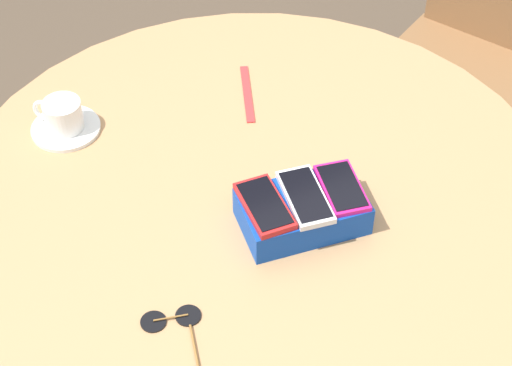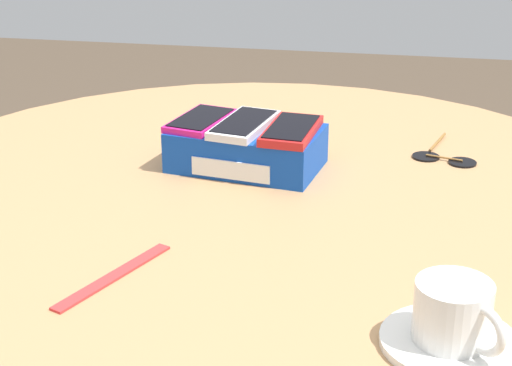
{
  "view_description": "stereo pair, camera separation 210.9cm",
  "coord_description": "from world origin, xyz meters",
  "px_view_note": "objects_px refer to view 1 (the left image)",
  "views": [
    {
      "loc": [
        0.51,
        0.95,
        1.88
      ],
      "look_at": [
        0.0,
        0.0,
        0.8
      ],
      "focal_mm": 60.0,
      "sensor_mm": 36.0,
      "label": 1
    },
    {
      "loc": [
        0.19,
        -1.04,
        1.23
      ],
      "look_at": [
        0.0,
        0.0,
        0.8
      ],
      "focal_mm": 60.0,
      "sensor_mm": 36.0,
      "label": 2
    }
  ],
  "objects_px": {
    "phone_magenta": "(342,188)",
    "phone_red": "(265,206)",
    "phone_box": "(302,211)",
    "coffee_cup": "(62,114)",
    "round_table": "(256,226)",
    "phone_white": "(305,197)",
    "sunglasses": "(173,322)",
    "lanyard_strap": "(247,94)",
    "saucer": "(66,128)",
    "chair_near_window": "(465,64)"
  },
  "relations": [
    {
      "from": "phone_magenta",
      "to": "phone_red",
      "type": "bearing_deg",
      "value": -10.05
    },
    {
      "from": "phone_box",
      "to": "coffee_cup",
      "type": "distance_m",
      "value": 0.51
    },
    {
      "from": "phone_box",
      "to": "round_table",
      "type": "bearing_deg",
      "value": -72.33
    },
    {
      "from": "phone_white",
      "to": "sunglasses",
      "type": "xyz_separation_m",
      "value": [
        0.29,
        0.09,
        -0.06
      ]
    },
    {
      "from": "phone_magenta",
      "to": "lanyard_strap",
      "type": "relative_size",
      "value": 0.75
    },
    {
      "from": "coffee_cup",
      "to": "phone_magenta",
      "type": "bearing_deg",
      "value": 128.8
    },
    {
      "from": "saucer",
      "to": "phone_white",
      "type": "bearing_deg",
      "value": 123.69
    },
    {
      "from": "phone_white",
      "to": "chair_near_window",
      "type": "xyz_separation_m",
      "value": [
        -0.83,
        -0.53,
        -0.38
      ]
    },
    {
      "from": "saucer",
      "to": "sunglasses",
      "type": "distance_m",
      "value": 0.51
    },
    {
      "from": "round_table",
      "to": "phone_white",
      "type": "bearing_deg",
      "value": 109.16
    },
    {
      "from": "saucer",
      "to": "lanyard_strap",
      "type": "height_order",
      "value": "saucer"
    },
    {
      "from": "phone_magenta",
      "to": "phone_red",
      "type": "relative_size",
      "value": 0.99
    },
    {
      "from": "phone_red",
      "to": "coffee_cup",
      "type": "bearing_deg",
      "value": -62.53
    },
    {
      "from": "lanyard_strap",
      "to": "sunglasses",
      "type": "distance_m",
      "value": 0.57
    },
    {
      "from": "saucer",
      "to": "chair_near_window",
      "type": "distance_m",
      "value": 1.16
    },
    {
      "from": "chair_near_window",
      "to": "phone_box",
      "type": "bearing_deg",
      "value": 32.28
    },
    {
      "from": "phone_red",
      "to": "saucer",
      "type": "bearing_deg",
      "value": -62.62
    },
    {
      "from": "phone_box",
      "to": "saucer",
      "type": "bearing_deg",
      "value": -56.56
    },
    {
      "from": "round_table",
      "to": "phone_magenta",
      "type": "bearing_deg",
      "value": 131.5
    },
    {
      "from": "phone_box",
      "to": "coffee_cup",
      "type": "height_order",
      "value": "coffee_cup"
    },
    {
      "from": "round_table",
      "to": "lanyard_strap",
      "type": "bearing_deg",
      "value": -114.45
    },
    {
      "from": "round_table",
      "to": "chair_near_window",
      "type": "xyz_separation_m",
      "value": [
        -0.87,
        -0.42,
        -0.22
      ]
    },
    {
      "from": "phone_box",
      "to": "lanyard_strap",
      "type": "relative_size",
      "value": 1.29
    },
    {
      "from": "round_table",
      "to": "sunglasses",
      "type": "distance_m",
      "value": 0.33
    },
    {
      "from": "lanyard_strap",
      "to": "phone_red",
      "type": "bearing_deg",
      "value": 66.78
    },
    {
      "from": "phone_box",
      "to": "phone_red",
      "type": "height_order",
      "value": "phone_red"
    },
    {
      "from": "round_table",
      "to": "phone_box",
      "type": "distance_m",
      "value": 0.17
    },
    {
      "from": "round_table",
      "to": "coffee_cup",
      "type": "height_order",
      "value": "coffee_cup"
    },
    {
      "from": "phone_red",
      "to": "lanyard_strap",
      "type": "bearing_deg",
      "value": -113.22
    },
    {
      "from": "chair_near_window",
      "to": "saucer",
      "type": "bearing_deg",
      "value": 5.23
    },
    {
      "from": "coffee_cup",
      "to": "phone_box",
      "type": "bearing_deg",
      "value": 123.49
    },
    {
      "from": "sunglasses",
      "to": "chair_near_window",
      "type": "relative_size",
      "value": 0.16
    },
    {
      "from": "coffee_cup",
      "to": "sunglasses",
      "type": "height_order",
      "value": "coffee_cup"
    },
    {
      "from": "phone_white",
      "to": "coffee_cup",
      "type": "relative_size",
      "value": 1.67
    },
    {
      "from": "phone_magenta",
      "to": "sunglasses",
      "type": "height_order",
      "value": "phone_magenta"
    },
    {
      "from": "lanyard_strap",
      "to": "phone_white",
      "type": "bearing_deg",
      "value": 77.92
    },
    {
      "from": "round_table",
      "to": "lanyard_strap",
      "type": "relative_size",
      "value": 6.34
    },
    {
      "from": "sunglasses",
      "to": "chair_near_window",
      "type": "distance_m",
      "value": 1.31
    },
    {
      "from": "phone_box",
      "to": "sunglasses",
      "type": "bearing_deg",
      "value": 17.12
    },
    {
      "from": "sunglasses",
      "to": "chair_near_window",
      "type": "height_order",
      "value": "chair_near_window"
    },
    {
      "from": "phone_red",
      "to": "saucer",
      "type": "distance_m",
      "value": 0.47
    },
    {
      "from": "phone_box",
      "to": "chair_near_window",
      "type": "relative_size",
      "value": 0.26
    },
    {
      "from": "phone_red",
      "to": "saucer",
      "type": "relative_size",
      "value": 1.01
    },
    {
      "from": "round_table",
      "to": "sunglasses",
      "type": "xyz_separation_m",
      "value": [
        0.25,
        0.19,
        0.1
      ]
    },
    {
      "from": "lanyard_strap",
      "to": "sunglasses",
      "type": "relative_size",
      "value": 1.27
    },
    {
      "from": "saucer",
      "to": "phone_red",
      "type": "bearing_deg",
      "value": 117.38
    },
    {
      "from": "phone_magenta",
      "to": "phone_white",
      "type": "bearing_deg",
      "value": -8.91
    },
    {
      "from": "phone_magenta",
      "to": "phone_white",
      "type": "distance_m",
      "value": 0.07
    },
    {
      "from": "coffee_cup",
      "to": "chair_near_window",
      "type": "bearing_deg",
      "value": -174.87
    },
    {
      "from": "phone_box",
      "to": "chair_near_window",
      "type": "height_order",
      "value": "chair_near_window"
    }
  ]
}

